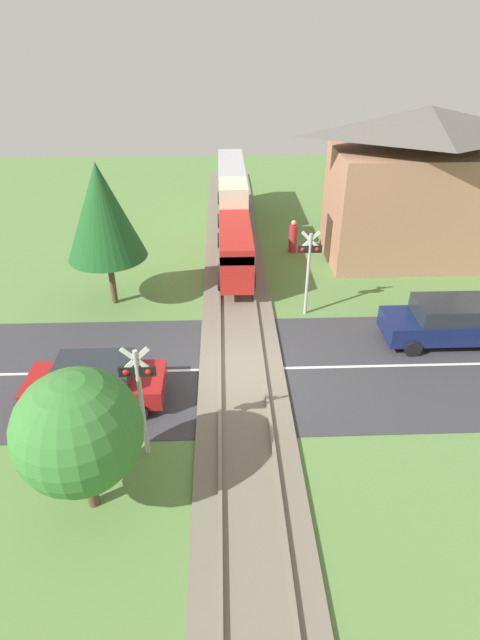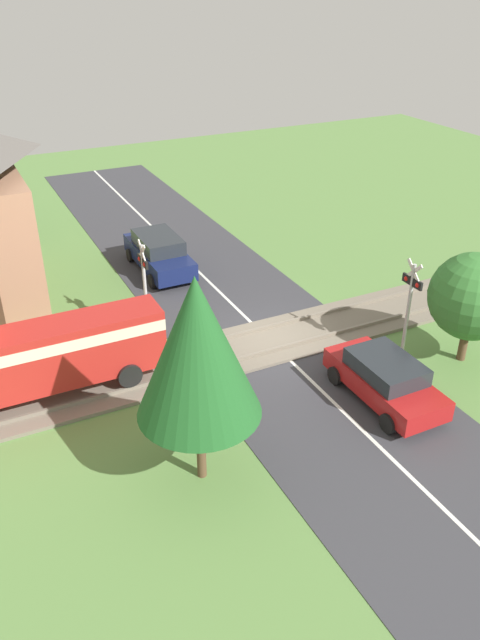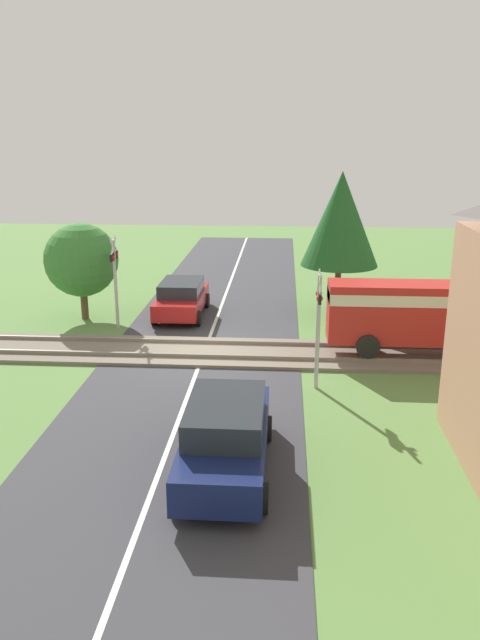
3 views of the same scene
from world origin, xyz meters
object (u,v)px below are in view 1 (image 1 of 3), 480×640
Objects in this scene: crossing_signal_east_approach at (309,263)px; station_building at (416,189)px; train at (233,208)px; car_far_side at (449,321)px; crossing_signal_west_approach at (140,389)px; car_near_crossing at (96,382)px; pedestrian_by_station at (293,238)px.

crossing_signal_east_approach is 7.73m from station_building.
crossing_signal_east_approach is (2.67, -7.42, 0.35)m from train.
car_far_side is 11.38m from crossing_signal_west_approach.
car_near_crossing is at bearing -144.54° from crossing_signal_east_approach.
car_near_crossing is 1.18× the size of crossing_signal_west_approach.
crossing_signal_west_approach is (-10.11, -5.05, 1.36)m from car_far_side.
station_building is (12.72, 10.22, 2.60)m from car_near_crossing.
pedestrian_by_station is (7.35, 11.13, -0.01)m from car_near_crossing.
station_building is at bearing 48.47° from crossing_signal_west_approach.
train is 3.41m from pedestrian_by_station.
train is at bearing 79.67° from crossing_signal_west_approach.
station_building reaches higher than crossing_signal_west_approach.
train is 7.89m from crossing_signal_east_approach.
train reaches higher than pedestrian_by_station.
station_building is 5.00× the size of pedestrian_by_station.
crossing_signal_west_approach is 14.50m from pedestrian_by_station.
pedestrian_by_station is at bearing 87.51° from crossing_signal_east_approach.
crossing_signal_west_approach is 0.42× the size of station_building.
car_far_side is 9.40m from pedestrian_by_station.
pedestrian_by_station is (-4.51, 8.25, -0.10)m from car_far_side.
station_building is at bearing 83.32° from car_far_side.
car_far_side is 0.56× the size of station_building.
train is at bearing 155.49° from pedestrian_by_station.
crossing_signal_west_approach is at bearing -131.53° from station_building.
station_building reaches higher than train.
car_far_side is 7.80m from station_building.
car_near_crossing is (-4.42, -12.46, -1.09)m from train.
crossing_signal_west_approach is at bearing -51.06° from car_near_crossing.
crossing_signal_west_approach is 2.12× the size of pedestrian_by_station.
crossing_signal_east_approach is 2.12× the size of pedestrian_by_station.
train is 3.91× the size of crossing_signal_east_approach.
train is 2.95× the size of car_far_side.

